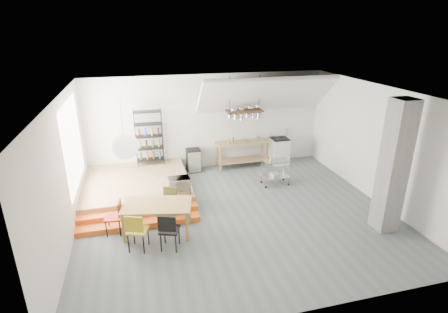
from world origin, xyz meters
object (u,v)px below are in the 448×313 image
object	(u,v)px
dining_table	(157,207)
rolling_cart	(276,169)
stove	(279,150)
mini_fridge	(194,160)

from	to	relation	value
dining_table	rolling_cart	world-z (taller)	rolling_cart
rolling_cart	stove	bearing A→B (deg)	63.16
stove	rolling_cart	distance (m)	1.86
dining_table	mini_fridge	bearing A→B (deg)	79.52
dining_table	stove	bearing A→B (deg)	49.55
dining_table	mini_fridge	world-z (taller)	mini_fridge
dining_table	rolling_cart	bearing A→B (deg)	38.11
stove	dining_table	distance (m)	5.75
stove	rolling_cart	xyz separation A→B (m)	(-0.82, -1.67, 0.04)
rolling_cart	dining_table	bearing A→B (deg)	-154.61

